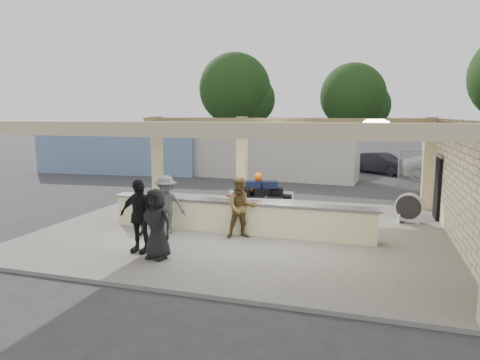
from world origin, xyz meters
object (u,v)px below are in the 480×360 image
(baggage_handler, at_px, (257,196))
(passenger_a, at_px, (241,208))
(car_dark, at_px, (381,163))
(passenger_c, at_px, (166,205))
(container_blue, at_px, (120,152))
(passenger_d, at_px, (156,224))
(luggage_cart, at_px, (258,198))
(passenger_b, at_px, (139,216))
(car_white_a, at_px, (454,167))
(baggage_counter, at_px, (239,217))
(container_white, at_px, (253,155))
(drum_fan, at_px, (409,207))

(baggage_handler, height_order, passenger_a, passenger_a)
(car_dark, bearing_deg, passenger_c, -167.21)
(passenger_a, distance_m, container_blue, 16.56)
(passenger_a, relative_size, car_dark, 0.45)
(passenger_d, bearing_deg, passenger_a, 66.14)
(luggage_cart, bearing_deg, passenger_b, -123.55)
(passenger_b, bearing_deg, passenger_c, 98.39)
(baggage_handler, xyz_separation_m, car_white_a, (8.08, 12.22, -0.15))
(baggage_counter, height_order, car_white_a, car_white_a)
(baggage_handler, bearing_deg, baggage_counter, 33.84)
(baggage_counter, height_order, passenger_d, passenger_d)
(baggage_handler, distance_m, passenger_b, 4.75)
(luggage_cart, distance_m, car_dark, 14.54)
(baggage_counter, distance_m, container_white, 12.33)
(passenger_c, bearing_deg, luggage_cart, 31.27)
(drum_fan, relative_size, car_white_a, 0.19)
(passenger_c, relative_size, container_white, 0.15)
(passenger_b, bearing_deg, baggage_counter, 56.61)
(passenger_d, xyz_separation_m, container_white, (-1.61, 14.81, 0.30))
(baggage_counter, xyz_separation_m, passenger_b, (-1.92, -2.50, 0.47))
(baggage_counter, relative_size, car_white_a, 1.56)
(passenger_c, bearing_deg, baggage_counter, 1.65)
(drum_fan, height_order, passenger_b, passenger_b)
(car_dark, bearing_deg, passenger_b, -164.92)
(container_white, bearing_deg, drum_fan, -44.59)
(baggage_handler, height_order, passenger_d, passenger_d)
(baggage_handler, relative_size, car_dark, 0.41)
(baggage_handler, distance_m, car_white_a, 14.65)
(baggage_counter, xyz_separation_m, container_white, (-2.86, 11.97, 0.70))
(container_white, bearing_deg, container_blue, -171.01)
(car_dark, bearing_deg, passenger_a, -160.21)
(baggage_counter, distance_m, car_dark, 16.30)
(baggage_counter, xyz_separation_m, passenger_c, (-2.05, -0.72, 0.39))
(luggage_cart, bearing_deg, container_blue, 132.16)
(luggage_cart, distance_m, container_blue, 14.95)
(luggage_cart, height_order, container_white, container_white)
(passenger_c, relative_size, container_blue, 0.17)
(passenger_b, xyz_separation_m, car_dark, (6.24, 18.21, -0.41))
(passenger_c, relative_size, passenger_d, 1.00)
(baggage_handler, xyz_separation_m, container_blue, (-11.43, 9.56, 0.42))
(drum_fan, bearing_deg, passenger_c, -143.66)
(passenger_a, bearing_deg, baggage_counter, 88.91)
(baggage_counter, height_order, container_white, container_white)
(luggage_cart, height_order, passenger_a, passenger_a)
(passenger_d, relative_size, car_dark, 0.45)
(baggage_counter, relative_size, passenger_a, 4.65)
(passenger_c, bearing_deg, passenger_a, -12.14)
(passenger_a, xyz_separation_m, passenger_d, (-1.47, -2.33, -0.00))
(luggage_cart, bearing_deg, passenger_a, -95.82)
(baggage_counter, height_order, car_dark, car_dark)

